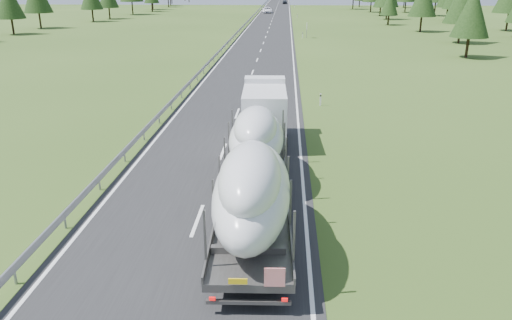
# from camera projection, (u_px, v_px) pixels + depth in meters

# --- Properties ---
(road_surface) EXTENTS (10.00, 400.00, 0.02)m
(road_surface) POSITION_uv_depth(u_px,v_px,m) (269.00, 27.00, 106.58)
(road_surface) COLOR black
(road_surface) RESTS_ON ground
(guardrail) EXTENTS (0.10, 400.00, 0.76)m
(guardrail) POSITION_uv_depth(u_px,v_px,m) (245.00, 24.00, 106.61)
(guardrail) COLOR slate
(guardrail) RESTS_ON ground
(marker_posts) EXTENTS (0.13, 350.08, 1.00)m
(marker_posts) POSITION_uv_depth(u_px,v_px,m) (296.00, 10.00, 157.66)
(marker_posts) COLOR silver
(marker_posts) RESTS_ON ground
(highway_sign) EXTENTS (0.08, 0.90, 2.60)m
(highway_sign) POSITION_uv_depth(u_px,v_px,m) (307.00, 27.00, 86.80)
(highway_sign) COLOR slate
(highway_sign) RESTS_ON ground
(boat_truck) EXTENTS (3.33, 20.21, 4.41)m
(boat_truck) POSITION_uv_depth(u_px,v_px,m) (257.00, 150.00, 22.75)
(boat_truck) COLOR silver
(boat_truck) RESTS_ON ground
(distant_van) EXTENTS (3.38, 6.47, 1.74)m
(distant_van) POSITION_uv_depth(u_px,v_px,m) (267.00, 10.00, 152.46)
(distant_van) COLOR white
(distant_van) RESTS_ON ground
(distant_car_dark) EXTENTS (1.91, 4.66, 1.58)m
(distant_car_dark) POSITION_uv_depth(u_px,v_px,m) (285.00, 2.00, 209.50)
(distant_car_dark) COLOR black
(distant_car_dark) RESTS_ON ground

